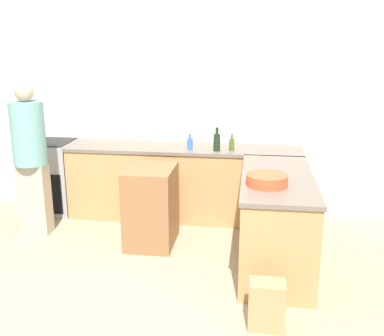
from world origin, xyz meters
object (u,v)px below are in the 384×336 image
wine_bottle_dark (217,142)px  person_by_range (30,155)px  island_table (151,206)px  water_bottle_blue (190,144)px  vinegar_bottle_clear (190,140)px  mixing_bowl (267,180)px  range_oven (50,176)px  olive_oil_bottle (232,144)px  paper_bag (267,305)px

wine_bottle_dark → person_by_range: (-2.05, -0.56, -0.09)m
island_table → water_bottle_blue: water_bottle_blue is taller
island_table → vinegar_bottle_clear: size_ratio=4.37×
mixing_bowl → water_bottle_blue: water_bottle_blue is taller
water_bottle_blue → person_by_range: person_by_range is taller
range_oven → vinegar_bottle_clear: 1.92m
olive_oil_bottle → person_by_range: person_by_range is taller
water_bottle_blue → olive_oil_bottle: bearing=2.9°
island_table → olive_oil_bottle: olive_oil_bottle is taller
paper_bag → range_oven: bearing=141.4°
island_table → vinegar_bottle_clear: vinegar_bottle_clear is taller
mixing_bowl → person_by_range: 2.70m
olive_oil_bottle → water_bottle_blue: bearing=-177.1°
mixing_bowl → water_bottle_blue: (-0.88, 1.27, 0.02)m
water_bottle_blue → island_table: bearing=-116.1°
island_table → person_by_range: bearing=176.0°
range_oven → olive_oil_bottle: olive_oil_bottle is taller
mixing_bowl → olive_oil_bottle: olive_oil_bottle is taller
vinegar_bottle_clear → island_table: bearing=-109.2°
range_oven → vinegar_bottle_clear: vinegar_bottle_clear is taller
vinegar_bottle_clear → paper_bag: vinegar_bottle_clear is taller
person_by_range → paper_bag: person_by_range is taller
vinegar_bottle_clear → paper_bag: size_ratio=0.51×
island_table → water_bottle_blue: size_ratio=4.59×
range_oven → mixing_bowl: 3.14m
water_bottle_blue → range_oven: bearing=175.4°
vinegar_bottle_clear → wine_bottle_dark: (0.35, -0.22, 0.03)m
range_oven → wine_bottle_dark: size_ratio=3.33×
range_oven → water_bottle_blue: water_bottle_blue is taller
range_oven → vinegar_bottle_clear: (1.85, 0.05, 0.53)m
mixing_bowl → paper_bag: bearing=-89.0°
island_table → paper_bag: size_ratio=2.21×
olive_oil_bottle → mixing_bowl: bearing=-73.5°
water_bottle_blue → paper_bag: 2.38m
mixing_bowl → wine_bottle_dark: wine_bottle_dark is taller
island_table → water_bottle_blue: (0.33, 0.68, 0.56)m
person_by_range → mixing_bowl: bearing=-14.9°
mixing_bowl → person_by_range: person_by_range is taller
olive_oil_bottle → person_by_range: bearing=-164.8°
water_bottle_blue → wine_bottle_dark: bearing=-2.3°
wine_bottle_dark → paper_bag: bearing=-74.4°
island_table → person_by_range: 1.49m
island_table → paper_bag: bearing=-48.4°
range_oven → paper_bag: (2.77, -2.21, -0.27)m
wine_bottle_dark → vinegar_bottle_clear: bearing=148.2°
range_oven → water_bottle_blue: (1.87, -0.15, 0.53)m
range_oven → paper_bag: size_ratio=2.37×
mixing_bowl → person_by_range: bearing=165.1°
island_table → range_oven: bearing=151.8°
mixing_bowl → olive_oil_bottle: 1.35m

